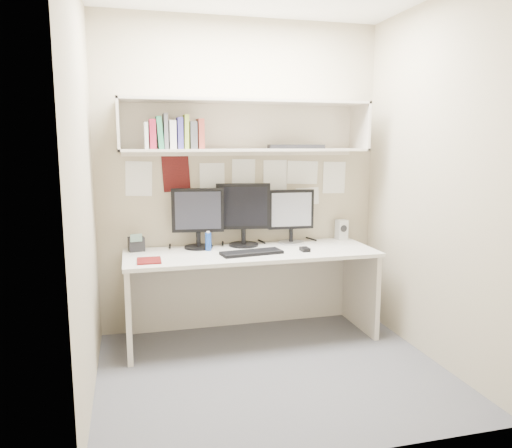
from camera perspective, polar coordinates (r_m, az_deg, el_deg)
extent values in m
cube|color=#4D4D52|center=(3.65, 1.99, -16.52)|extent=(2.40, 2.00, 0.01)
cube|color=tan|center=(4.26, -1.71, 5.41)|extent=(2.40, 0.02, 2.60)
cube|color=tan|center=(2.36, 9.02, 2.13)|extent=(2.40, 0.02, 2.60)
cube|color=tan|center=(3.17, -19.17, 3.55)|extent=(0.02, 2.00, 2.60)
cube|color=tan|center=(3.82, 19.72, 4.40)|extent=(0.02, 2.00, 2.60)
cube|color=beige|center=(4.00, -0.54, -3.33)|extent=(2.00, 0.70, 0.03)
cube|color=beige|center=(4.40, -1.57, -7.05)|extent=(1.96, 0.02, 0.70)
cube|color=beige|center=(4.06, -1.12, 8.46)|extent=(2.00, 0.38, 0.02)
cube|color=beige|center=(4.08, -1.14, 13.81)|extent=(2.00, 0.38, 0.02)
cube|color=beige|center=(4.24, -1.70, 11.06)|extent=(2.00, 0.02, 0.40)
cube|color=beige|center=(3.96, -15.48, 10.86)|extent=(0.02, 0.38, 0.40)
cube|color=beige|center=(4.40, 11.76, 10.81)|extent=(0.02, 0.38, 0.40)
cylinder|color=black|center=(4.14, -6.58, -2.64)|extent=(0.23, 0.23, 0.02)
cylinder|color=black|center=(4.12, -6.60, -1.73)|extent=(0.04, 0.04, 0.12)
cube|color=black|center=(4.10, -6.68, 1.57)|extent=(0.42, 0.09, 0.36)
cube|color=black|center=(4.08, -6.64, 1.54)|extent=(0.37, 0.05, 0.31)
cylinder|color=black|center=(4.20, -1.42, -2.38)|extent=(0.25, 0.25, 0.02)
cylinder|color=black|center=(4.19, -1.43, -1.43)|extent=(0.04, 0.04, 0.12)
cube|color=black|center=(4.16, -1.48, 2.03)|extent=(0.45, 0.11, 0.38)
cube|color=black|center=(4.14, -1.42, 2.00)|extent=(0.39, 0.07, 0.33)
cylinder|color=#A5A5AA|center=(4.31, 4.02, -2.11)|extent=(0.22, 0.22, 0.02)
cylinder|color=black|center=(4.30, 4.03, -1.29)|extent=(0.04, 0.04, 0.11)
cube|color=black|center=(4.28, 4.01, 1.68)|extent=(0.40, 0.06, 0.34)
cube|color=#BABABF|center=(4.26, 4.10, 1.65)|extent=(0.35, 0.02, 0.29)
cube|color=black|center=(3.89, -0.51, -3.30)|extent=(0.50, 0.24, 0.02)
cube|color=black|center=(4.01, 5.61, -2.90)|extent=(0.06, 0.10, 0.03)
cube|color=#B3B3AE|center=(4.53, 9.74, -0.63)|extent=(0.10, 0.10, 0.18)
cylinder|color=black|center=(4.48, 9.99, -0.51)|extent=(0.06, 0.01, 0.06)
cylinder|color=navy|center=(4.03, -5.47, -2.02)|extent=(0.05, 0.05, 0.14)
cylinder|color=white|center=(4.01, -5.49, -0.95)|extent=(0.03, 0.03, 0.02)
cube|color=#590F0F|center=(3.74, -12.12, -4.11)|extent=(0.18, 0.21, 0.01)
cube|color=black|center=(4.11, -13.52, -2.25)|extent=(0.14, 0.12, 0.11)
cube|color=#4C6659|center=(4.04, -13.54, -1.55)|extent=(0.09, 0.02, 0.06)
cube|color=#B9BAB3|center=(3.93, -12.45, 9.83)|extent=(0.03, 0.16, 0.20)
cube|color=maroon|center=(3.93, -11.75, 10.01)|extent=(0.05, 0.16, 0.22)
cube|color=#26734E|center=(3.93, -10.97, 10.20)|extent=(0.04, 0.16, 0.24)
cube|color=#4E4E53|center=(3.94, -10.30, 10.38)|extent=(0.03, 0.16, 0.27)
cube|color=beige|center=(3.94, -9.54, 10.02)|extent=(0.05, 0.16, 0.22)
cube|color=navy|center=(3.95, -8.72, 10.20)|extent=(0.04, 0.16, 0.24)
cube|color=olive|center=(3.95, -8.02, 10.38)|extent=(0.03, 0.16, 0.26)
cube|color=#3B3B3D|center=(3.96, -7.23, 10.02)|extent=(0.05, 0.16, 0.21)
cube|color=maroon|center=(3.96, -6.38, 10.19)|extent=(0.04, 0.16, 0.23)
cube|color=black|center=(4.20, 4.58, 8.82)|extent=(0.47, 0.23, 0.03)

